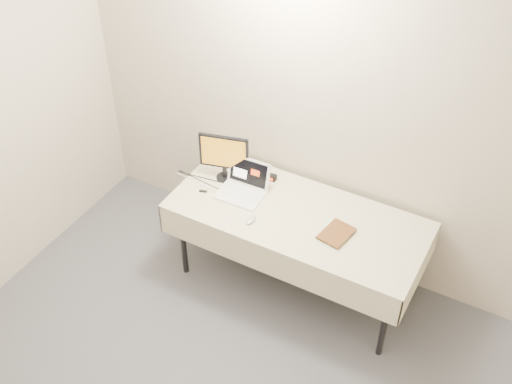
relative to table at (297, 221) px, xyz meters
The scene contains 9 objects.
back_wall 0.81m from the table, 90.00° to the left, with size 4.00×0.10×2.70m, color #C2B39C.
table is the anchor object (origin of this frame).
laptop 0.48m from the table, behind, with size 0.35×0.30×0.23m.
monitor 0.74m from the table, behind, with size 0.37×0.16×0.39m.
book 0.30m from the table, 10.94° to the right, with size 0.18×0.02×0.25m, color brown.
alarm_clock 0.46m from the table, 144.78° to the left, with size 0.11×0.05×0.05m.
clicker 0.35m from the table, 139.24° to the right, with size 0.05×0.10×0.03m, color #BABABD.
paper_form 0.28m from the table, 12.25° to the right, with size 0.10×0.26×0.00m, color #B8E2B4.
usb_dongle 0.74m from the table, behind, with size 0.06×0.02×0.01m, color black.
Camera 1 is at (1.38, -1.08, 3.82)m, focal length 45.00 mm.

